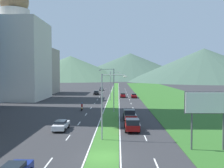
{
  "coord_description": "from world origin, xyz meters",
  "views": [
    {
      "loc": [
        1.51,
        -24.69,
        8.54
      ],
      "look_at": [
        -0.49,
        54.7,
        4.96
      ],
      "focal_mm": 39.76,
      "sensor_mm": 36.0,
      "label": 1
    }
  ],
  "objects_px": {
    "street_lamp_far": "(112,84)",
    "pickup_truck_0": "(132,124)",
    "car_5": "(134,96)",
    "street_lamp_mid": "(112,87)",
    "street_lamp_near": "(105,101)",
    "car_0": "(96,93)",
    "car_1": "(61,125)",
    "car_3": "(123,95)",
    "billboard_roadside": "(208,106)",
    "pickup_truck_1": "(129,114)",
    "car_2": "(101,89)",
    "motorcycle_rider": "(82,107)"
  },
  "relations": [
    {
      "from": "street_lamp_mid",
      "to": "pickup_truck_0",
      "type": "height_order",
      "value": "street_lamp_mid"
    },
    {
      "from": "billboard_roadside",
      "to": "motorcycle_rider",
      "type": "bearing_deg",
      "value": 122.41
    },
    {
      "from": "billboard_roadside",
      "to": "car_0",
      "type": "height_order",
      "value": "billboard_roadside"
    },
    {
      "from": "car_5",
      "to": "pickup_truck_0",
      "type": "bearing_deg",
      "value": -3.97
    },
    {
      "from": "car_3",
      "to": "car_5",
      "type": "distance_m",
      "value": 4.0
    },
    {
      "from": "street_lamp_mid",
      "to": "motorcycle_rider",
      "type": "bearing_deg",
      "value": 162.76
    },
    {
      "from": "car_2",
      "to": "street_lamp_mid",
      "type": "bearing_deg",
      "value": -174.1
    },
    {
      "from": "billboard_roadside",
      "to": "car_0",
      "type": "distance_m",
      "value": 71.24
    },
    {
      "from": "street_lamp_mid",
      "to": "car_1",
      "type": "height_order",
      "value": "street_lamp_mid"
    },
    {
      "from": "street_lamp_mid",
      "to": "car_3",
      "type": "relative_size",
      "value": 2.14
    },
    {
      "from": "street_lamp_far",
      "to": "pickup_truck_1",
      "type": "distance_m",
      "value": 31.36
    },
    {
      "from": "car_2",
      "to": "pickup_truck_0",
      "type": "distance_m",
      "value": 84.01
    },
    {
      "from": "pickup_truck_0",
      "to": "motorcycle_rider",
      "type": "distance_m",
      "value": 21.92
    },
    {
      "from": "car_0",
      "to": "car_1",
      "type": "distance_m",
      "value": 59.42
    },
    {
      "from": "pickup_truck_1",
      "to": "motorcycle_rider",
      "type": "relative_size",
      "value": 2.7
    },
    {
      "from": "car_2",
      "to": "car_5",
      "type": "xyz_separation_m",
      "value": [
        13.55,
        -35.01,
        -0.02
      ]
    },
    {
      "from": "car_0",
      "to": "car_5",
      "type": "bearing_deg",
      "value": -129.02
    },
    {
      "from": "car_1",
      "to": "street_lamp_near",
      "type": "bearing_deg",
      "value": -128.26
    },
    {
      "from": "car_3",
      "to": "pickup_truck_1",
      "type": "height_order",
      "value": "pickup_truck_1"
    },
    {
      "from": "billboard_roadside",
      "to": "car_3",
      "type": "relative_size",
      "value": 1.47
    },
    {
      "from": "car_5",
      "to": "billboard_roadside",
      "type": "bearing_deg",
      "value": 4.43
    },
    {
      "from": "car_3",
      "to": "street_lamp_far",
      "type": "bearing_deg",
      "value": -20.13
    },
    {
      "from": "street_lamp_mid",
      "to": "motorcycle_rider",
      "type": "height_order",
      "value": "street_lamp_mid"
    },
    {
      "from": "car_1",
      "to": "car_2",
      "type": "height_order",
      "value": "car_2"
    },
    {
      "from": "street_lamp_far",
      "to": "car_0",
      "type": "bearing_deg",
      "value": 107.9
    },
    {
      "from": "street_lamp_mid",
      "to": "pickup_truck_0",
      "type": "distance_m",
      "value": 18.13
    },
    {
      "from": "street_lamp_far",
      "to": "pickup_truck_0",
      "type": "distance_m",
      "value": 40.11
    },
    {
      "from": "pickup_truck_1",
      "to": "car_1",
      "type": "bearing_deg",
      "value": -50.76
    },
    {
      "from": "billboard_roadside",
      "to": "car_1",
      "type": "height_order",
      "value": "billboard_roadside"
    },
    {
      "from": "car_1",
      "to": "car_3",
      "type": "distance_m",
      "value": 50.58
    },
    {
      "from": "billboard_roadside",
      "to": "car_1",
      "type": "distance_m",
      "value": 21.02
    },
    {
      "from": "car_5",
      "to": "motorcycle_rider",
      "type": "xyz_separation_m",
      "value": [
        -13.61,
        -29.0,
        0.0
      ]
    },
    {
      "from": "car_0",
      "to": "pickup_truck_1",
      "type": "height_order",
      "value": "pickup_truck_1"
    },
    {
      "from": "street_lamp_mid",
      "to": "street_lamp_near",
      "type": "bearing_deg",
      "value": -90.88
    },
    {
      "from": "car_0",
      "to": "car_3",
      "type": "bearing_deg",
      "value": -134.23
    },
    {
      "from": "street_lamp_near",
      "to": "car_0",
      "type": "xyz_separation_m",
      "value": [
        -6.84,
        64.85,
        -4.14
      ]
    },
    {
      "from": "street_lamp_mid",
      "to": "car_5",
      "type": "distance_m",
      "value": 32.21
    },
    {
      "from": "pickup_truck_0",
      "to": "pickup_truck_1",
      "type": "bearing_deg",
      "value": 179.89
    },
    {
      "from": "car_3",
      "to": "pickup_truck_1",
      "type": "distance_m",
      "value": 40.89
    },
    {
      "from": "car_0",
      "to": "car_3",
      "type": "relative_size",
      "value": 0.95
    },
    {
      "from": "car_2",
      "to": "motorcycle_rider",
      "type": "height_order",
      "value": "motorcycle_rider"
    },
    {
      "from": "car_1",
      "to": "car_3",
      "type": "height_order",
      "value": "car_3"
    },
    {
      "from": "car_1",
      "to": "pickup_truck_0",
      "type": "relative_size",
      "value": 0.86
    },
    {
      "from": "street_lamp_far",
      "to": "car_0",
      "type": "xyz_separation_m",
      "value": [
        -6.45,
        19.97,
        -4.42
      ]
    },
    {
      "from": "car_3",
      "to": "billboard_roadside",
      "type": "bearing_deg",
      "value": 7.93
    },
    {
      "from": "car_1",
      "to": "car_3",
      "type": "relative_size",
      "value": 1.05
    },
    {
      "from": "car_2",
      "to": "motorcycle_rider",
      "type": "distance_m",
      "value": 64.01
    },
    {
      "from": "street_lamp_near",
      "to": "car_5",
      "type": "relative_size",
      "value": 2.08
    },
    {
      "from": "car_3",
      "to": "pickup_truck_1",
      "type": "xyz_separation_m",
      "value": [
        0.41,
        -40.89,
        0.21
      ]
    },
    {
      "from": "car_5",
      "to": "car_0",
      "type": "bearing_deg",
      "value": -129.02
    }
  ]
}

